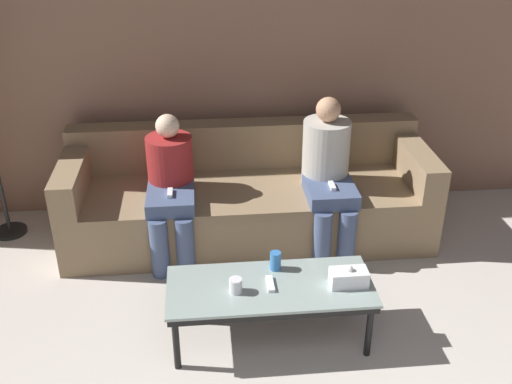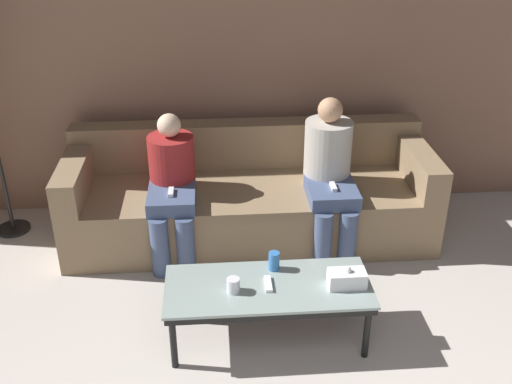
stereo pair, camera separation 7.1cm
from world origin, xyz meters
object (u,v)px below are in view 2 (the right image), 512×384
object	(u,v)px
game_remote	(268,284)
seated_person_mid_left	(329,170)
coffee_table	(268,291)
cup_near_left	(233,285)
cup_near_right	(274,261)
tissue_box	(347,278)
couch	(250,198)
seated_person_left_end	(172,182)

from	to	relation	value
game_remote	seated_person_mid_left	distance (m)	1.22
coffee_table	cup_near_left	bearing A→B (deg)	-168.08
cup_near_right	tissue_box	bearing A→B (deg)	-26.14
cup_near_right	seated_person_mid_left	distance (m)	1.05
coffee_table	game_remote	xyz separation A→B (m)	(-0.00, 0.00, 0.05)
couch	cup_near_right	world-z (taller)	couch
couch	game_remote	bearing A→B (deg)	-88.88
coffee_table	seated_person_left_end	world-z (taller)	seated_person_left_end
cup_near_right	seated_person_left_end	world-z (taller)	seated_person_left_end
tissue_box	couch	bearing A→B (deg)	110.31
couch	game_remote	world-z (taller)	couch
couch	cup_near_left	world-z (taller)	couch
seated_person_left_end	seated_person_mid_left	size ratio (longest dim) A/B	0.92
coffee_table	game_remote	size ratio (longest dim) A/B	8.11
couch	coffee_table	distance (m)	1.27
seated_person_left_end	seated_person_mid_left	distance (m)	1.15
game_remote	tissue_box	bearing A→B (deg)	-4.77
couch	game_remote	distance (m)	1.27
seated_person_mid_left	cup_near_left	bearing A→B (deg)	-124.39
seated_person_left_end	couch	bearing A→B (deg)	20.74
seated_person_mid_left	game_remote	bearing A→B (deg)	-117.42
tissue_box	seated_person_left_end	distance (m)	1.52
seated_person_mid_left	couch	bearing A→B (deg)	160.56
coffee_table	seated_person_left_end	bearing A→B (deg)	119.82
cup_near_right	coffee_table	bearing A→B (deg)	-107.44
game_remote	seated_person_mid_left	bearing A→B (deg)	62.58
cup_near_left	seated_person_left_end	bearing A→B (deg)	109.88
tissue_box	seated_person_mid_left	bearing A→B (deg)	85.15
couch	seated_person_mid_left	xyz separation A→B (m)	(0.58, -0.20, 0.31)
couch	tissue_box	xyz separation A→B (m)	(0.48, -1.31, 0.14)
couch	cup_near_right	distance (m)	1.12
cup_near_right	tissue_box	distance (m)	0.45
tissue_box	game_remote	distance (m)	0.46
tissue_box	game_remote	xyz separation A→B (m)	(-0.46, 0.04, -0.04)
game_remote	seated_person_left_end	bearing A→B (deg)	119.82
cup_near_left	seated_person_left_end	xyz separation A→B (m)	(-0.40, 1.09, 0.13)
coffee_table	seated_person_mid_left	bearing A→B (deg)	62.58
couch	coffee_table	bearing A→B (deg)	-88.88
coffee_table	tissue_box	size ratio (longest dim) A/B	5.53
cup_near_left	tissue_box	world-z (taller)	tissue_box
coffee_table	seated_person_mid_left	world-z (taller)	seated_person_mid_left
cup_near_right	seated_person_left_end	xyz separation A→B (m)	(-0.65, 0.89, 0.12)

